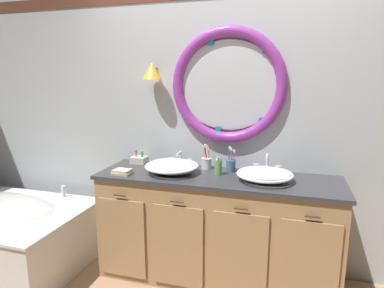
{
  "coord_description": "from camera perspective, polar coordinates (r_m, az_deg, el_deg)",
  "views": [
    {
      "loc": [
        0.53,
        -2.2,
        1.66
      ],
      "look_at": [
        -0.19,
        0.25,
        1.14
      ],
      "focal_mm": 30.97,
      "sensor_mm": 36.0,
      "label": 1
    }
  ],
  "objects": [
    {
      "name": "faucet_set_left",
      "position": [
        2.9,
        -2.03,
        -2.77
      ],
      "size": [
        0.22,
        0.13,
        0.14
      ],
      "color": "silver",
      "rests_on": "vanity_counter"
    },
    {
      "name": "sink_basin_right",
      "position": [
        2.55,
        12.42,
        -5.13
      ],
      "size": [
        0.42,
        0.42,
        0.1
      ],
      "color": "white",
      "rests_on": "vanity_counter"
    },
    {
      "name": "toothbrush_holder_left",
      "position": [
        2.83,
        2.52,
        -3.18
      ],
      "size": [
        0.09,
        0.09,
        0.21
      ],
      "color": "white",
      "rests_on": "vanity_counter"
    },
    {
      "name": "toothbrush_holder_right",
      "position": [
        2.75,
        6.69,
        -3.54
      ],
      "size": [
        0.09,
        0.09,
        0.21
      ],
      "color": "slate",
      "rests_on": "vanity_counter"
    },
    {
      "name": "soap_dispenser",
      "position": [
        2.65,
        4.54,
        -3.91
      ],
      "size": [
        0.06,
        0.07,
        0.15
      ],
      "color": "#6BAD66",
      "rests_on": "vanity_counter"
    },
    {
      "name": "sink_basin_left",
      "position": [
        2.7,
        -3.53,
        -3.83
      ],
      "size": [
        0.44,
        0.44,
        0.11
      ],
      "color": "white",
      "rests_on": "vanity_counter"
    },
    {
      "name": "back_wall_assembly",
      "position": [
        2.85,
        5.69,
        4.69
      ],
      "size": [
        6.4,
        0.26,
        2.6
      ],
      "color": "silver",
      "rests_on": "ground_plane"
    },
    {
      "name": "faucet_set_right",
      "position": [
        2.76,
        12.78,
        -3.63
      ],
      "size": [
        0.23,
        0.13,
        0.16
      ],
      "color": "silver",
      "rests_on": "vanity_counter"
    },
    {
      "name": "vanity_counter",
      "position": [
        2.8,
        4.17,
        -14.18
      ],
      "size": [
        1.92,
        0.6,
        0.89
      ],
      "color": "tan",
      "rests_on": "ground_plane"
    },
    {
      "name": "toiletry_basket",
      "position": [
        3.04,
        -9.09,
        -2.64
      ],
      "size": [
        0.13,
        0.12,
        0.12
      ],
      "color": "beige",
      "rests_on": "vanity_counter"
    },
    {
      "name": "folded_hand_towel",
      "position": [
        2.73,
        -11.93,
        -4.73
      ],
      "size": [
        0.15,
        0.12,
        0.04
      ],
      "color": "beige",
      "rests_on": "vanity_counter"
    }
  ]
}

